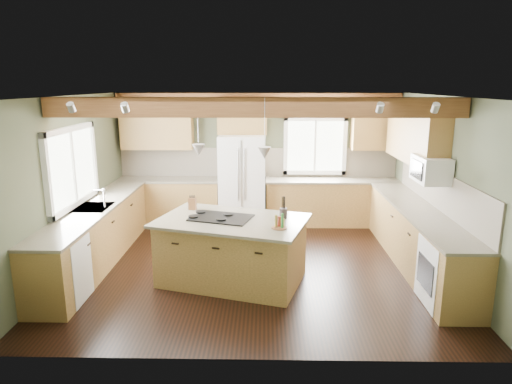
{
  "coord_description": "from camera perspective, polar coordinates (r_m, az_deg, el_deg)",
  "views": [
    {
      "loc": [
        0.15,
        -6.67,
        2.79
      ],
      "look_at": [
        0.01,
        0.3,
        1.11
      ],
      "focal_mm": 32.0,
      "sensor_mm": 36.0,
      "label": 1
    }
  ],
  "objects": [
    {
      "name": "counter_right",
      "position": [
        7.37,
        19.75,
        -2.14
      ],
      "size": [
        0.64,
        3.74,
        0.04
      ],
      "primitive_type": "cube",
      "color": "#484134",
      "rests_on": "base_cab_right"
    },
    {
      "name": "counter_back_right",
      "position": [
        9.17,
        9.55,
        1.45
      ],
      "size": [
        2.66,
        0.64,
        0.04
      ],
      "primitive_type": "cube",
      "color": "#484134",
      "rests_on": "base_cab_back_right"
    },
    {
      "name": "window_left",
      "position": [
        7.44,
        -22.08,
        2.94
      ],
      "size": [
        0.04,
        1.6,
        1.05
      ],
      "primitive_type": "cube",
      "color": "white",
      "rests_on": "wall_left"
    },
    {
      "name": "refrigerator",
      "position": [
        9.0,
        -1.72,
        1.41
      ],
      "size": [
        0.9,
        0.74,
        1.8
      ],
      "primitive_type": "cube",
      "color": "white",
      "rests_on": "floor"
    },
    {
      "name": "floor",
      "position": [
        7.23,
        -0.1,
        -9.15
      ],
      "size": [
        5.6,
        5.6,
        0.0
      ],
      "primitive_type": "plane",
      "color": "black",
      "rests_on": "ground"
    },
    {
      "name": "wall_back",
      "position": [
        9.29,
        0.23,
        4.31
      ],
      "size": [
        5.6,
        0.0,
        5.6
      ],
      "primitive_type": "plane",
      "rotation": [
        1.57,
        0.0,
        0.0
      ],
      "color": "#434B35",
      "rests_on": "ground"
    },
    {
      "name": "pendant_left",
      "position": [
        6.39,
        -7.19,
        5.24
      ],
      "size": [
        0.18,
        0.18,
        0.16
      ],
      "primitive_type": "cone",
      "rotation": [
        3.14,
        0.0,
        0.0
      ],
      "color": "#B2B2B7",
      "rests_on": "ceiling"
    },
    {
      "name": "ceiling_beam",
      "position": [
        6.13,
        -0.23,
        10.55
      ],
      "size": [
        5.55,
        0.26,
        0.26
      ],
      "primitive_type": "cube",
      "color": "#5A3119",
      "rests_on": "ceiling"
    },
    {
      "name": "base_cab_back_left",
      "position": [
        9.38,
        -10.8,
        -1.22
      ],
      "size": [
        2.02,
        0.6,
        0.88
      ],
      "primitive_type": "cube",
      "color": "brown",
      "rests_on": "floor"
    },
    {
      "name": "ceiling",
      "position": [
        6.68,
        -0.11,
        11.91
      ],
      "size": [
        5.6,
        5.6,
        0.0
      ],
      "primitive_type": "plane",
      "rotation": [
        3.14,
        0.0,
        0.0
      ],
      "color": "silver",
      "rests_on": "wall_back"
    },
    {
      "name": "bottle_tray",
      "position": [
        6.0,
        2.95,
        -3.65
      ],
      "size": [
        0.28,
        0.28,
        0.19
      ],
      "primitive_type": null,
      "rotation": [
        0.0,
        0.0,
        -0.38
      ],
      "color": "brown",
      "rests_on": "island_top"
    },
    {
      "name": "base_cab_right",
      "position": [
        7.5,
        19.47,
        -5.53
      ],
      "size": [
        0.6,
        3.7,
        0.88
      ],
      "primitive_type": "cube",
      "color": "brown",
      "rests_on": "floor"
    },
    {
      "name": "wall_right",
      "position": [
        7.33,
        22.34,
        0.79
      ],
      "size": [
        0.0,
        5.0,
        5.0
      ],
      "primitive_type": "plane",
      "rotation": [
        1.57,
        0.0,
        -1.57
      ],
      "color": "#434B35",
      "rests_on": "ground"
    },
    {
      "name": "microwave",
      "position": [
        7.16,
        21.01,
        2.67
      ],
      "size": [
        0.4,
        0.7,
        0.38
      ],
      "primitive_type": "cube",
      "color": "white",
      "rests_on": "wall_right"
    },
    {
      "name": "cooktop",
      "position": [
        6.47,
        -4.38,
        -3.22
      ],
      "size": [
        0.95,
        0.76,
        0.02
      ],
      "primitive_type": "cube",
      "rotation": [
        0.0,
        0.0,
        -0.29
      ],
      "color": "black",
      "rests_on": "island_top"
    },
    {
      "name": "backsplash_back",
      "position": [
        9.29,
        0.23,
        3.74
      ],
      "size": [
        5.58,
        0.03,
        0.58
      ],
      "primitive_type": "cube",
      "color": "brown",
      "rests_on": "wall_back"
    },
    {
      "name": "counter_back_left",
      "position": [
        9.28,
        -10.93,
        1.53
      ],
      "size": [
        2.06,
        0.64,
        0.04
      ],
      "primitive_type": "cube",
      "color": "#484134",
      "rests_on": "base_cab_back_left"
    },
    {
      "name": "island_top",
      "position": [
        6.42,
        -3.06,
        -3.6
      ],
      "size": [
        2.32,
        1.82,
        0.04
      ],
      "primitive_type": "cube",
      "rotation": [
        0.0,
        0.0,
        -0.29
      ],
      "color": "#484134",
      "rests_on": "island"
    },
    {
      "name": "backsplash_right",
      "position": [
        7.39,
        22.03,
        0.19
      ],
      "size": [
        0.03,
        3.7,
        0.58
      ],
      "primitive_type": "cube",
      "color": "brown",
      "rests_on": "wall_right"
    },
    {
      "name": "upper_cab_over_fridge",
      "position": [
        9.03,
        -1.71,
        9.46
      ],
      "size": [
        0.96,
        0.35,
        0.7
      ],
      "primitive_type": "cube",
      "color": "brown",
      "rests_on": "wall_back"
    },
    {
      "name": "faucet",
      "position": [
        7.37,
        -18.44,
        -0.83
      ],
      "size": [
        0.02,
        0.02,
        0.28
      ],
      "primitive_type": "cylinder",
      "color": "#B2B2B7",
      "rests_on": "sink"
    },
    {
      "name": "counter_left",
      "position": [
        7.47,
        -19.66,
        -1.93
      ],
      "size": [
        0.64,
        3.74,
        0.04
      ],
      "primitive_type": "cube",
      "color": "#484134",
      "rests_on": "base_cab_left"
    },
    {
      "name": "upper_cab_back_corner",
      "position": [
        9.29,
        14.69,
        7.91
      ],
      "size": [
        0.9,
        0.35,
        0.9
      ],
      "primitive_type": "cube",
      "color": "brown",
      "rests_on": "wall_back"
    },
    {
      "name": "soffit_trim",
      "position": [
        9.08,
        0.23,
        11.95
      ],
      "size": [
        5.55,
        0.2,
        0.1
      ],
      "primitive_type": "cube",
      "color": "#5A3119",
      "rests_on": "ceiling"
    },
    {
      "name": "wall_left",
      "position": [
        7.45,
        -22.2,
        0.98
      ],
      "size": [
        0.0,
        5.0,
        5.0
      ],
      "primitive_type": "plane",
      "rotation": [
        1.57,
        0.0,
        1.57
      ],
      "color": "#434B35",
      "rests_on": "ground"
    },
    {
      "name": "pendant_right",
      "position": [
        6.05,
        1.07,
        4.89
      ],
      "size": [
        0.18,
        0.18,
        0.16
      ],
      "primitive_type": "cone",
      "rotation": [
        3.14,
        0.0,
        0.0
      ],
      "color": "#B2B2B7",
      "rests_on": "ceiling"
    },
    {
      "name": "upper_cab_right",
      "position": [
        8.01,
        19.3,
        6.76
      ],
      "size": [
        0.35,
        2.2,
        0.9
      ],
      "primitive_type": "cube",
      "color": "brown",
      "rests_on": "wall_right"
    },
    {
      "name": "island",
      "position": [
        6.57,
        -3.01,
        -7.44
      ],
      "size": [
        2.16,
        1.66,
        0.88
      ],
      "primitive_type": "cube",
      "rotation": [
        0.0,
        0.0,
        -0.29
      ],
      "color": "brown",
      "rests_on": "floor"
    },
    {
      "name": "upper_cab_back_left",
      "position": [
        9.29,
        -12.28,
        8.04
      ],
      "size": [
        1.4,
        0.35,
        0.9
      ],
      "primitive_type": "cube",
      "color": "brown",
      "rests_on": "wall_back"
    },
    {
      "name": "base_cab_back_right",
      "position": [
        9.28,
        9.44,
        -1.33
      ],
      "size": [
        2.62,
        0.6,
        0.88
      ],
      "primitive_type": "cube",
      "color": "brown",
      "rests_on": "floor"
    },
    {
      "name": "window_back",
      "position": [
        9.29,
        7.38,
        5.75
      ],
      "size": [
        1.1,
        0.04,
        1.0
      ],
      "primitive_type": "cube",
      "color": "white",
      "rests_on": "wall_back"
    },
    {
      "name": "dishwasher",
      "position": [
        6.47,
        -23.28,
        -8.99
      ],
      "size": [
        0.6,
        0.6,
        0.84
      ],
      "primitive_type": "cube",
      "color": "white",
      "rests_on": "floor"
    },
    {
      "name": "knife_block",
      "position": [
        6.94,
        -7.95,
        -1.46
      ],
      "size": [
        0.12,
        0.1,
        0.18
      ],
      "primitive_type": "cube",
      "rotation": [
        0.0,
        0.0,
        -0.19
      ],
      "color": "brown",
      "rests_on": "island_top"
    },
    {
      "name": "sink",
      "position": [
        7.47,
        -19.66,
        -1.89
      ],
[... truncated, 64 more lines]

